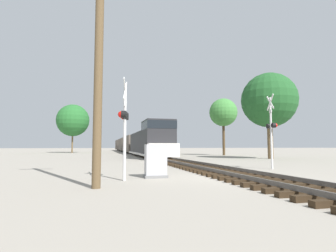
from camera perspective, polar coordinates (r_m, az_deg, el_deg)
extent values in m
plane|color=gray|center=(12.20, 14.74, -10.70)|extent=(400.00, 400.00, 0.00)
cube|color=black|center=(8.13, 32.75, -12.81)|extent=(2.60, 0.22, 0.16)
cube|color=black|center=(8.55, 29.75, -12.48)|extent=(2.60, 0.22, 0.16)
cube|color=black|center=(8.99, 27.05, -12.15)|extent=(2.60, 0.22, 0.16)
cube|color=black|center=(9.45, 24.61, -11.83)|extent=(2.60, 0.22, 0.16)
cube|color=black|center=(9.92, 22.41, -11.53)|extent=(2.60, 0.22, 0.16)
cube|color=black|center=(10.41, 20.41, -11.23)|extent=(2.60, 0.22, 0.16)
cube|color=black|center=(10.91, 18.60, -10.95)|extent=(2.60, 0.22, 0.16)
cube|color=black|center=(11.42, 16.95, -10.69)|extent=(2.60, 0.22, 0.16)
cube|color=black|center=(11.93, 15.44, -10.44)|extent=(2.60, 0.22, 0.16)
cube|color=black|center=(12.46, 14.06, -10.21)|extent=(2.60, 0.22, 0.16)
cube|color=black|center=(12.99, 12.80, -9.99)|extent=(2.60, 0.22, 0.16)
cube|color=black|center=(13.52, 11.63, -9.79)|extent=(2.60, 0.22, 0.16)
cube|color=black|center=(14.06, 10.56, -9.59)|extent=(2.60, 0.22, 0.16)
cube|color=black|center=(14.61, 9.57, -9.41)|extent=(2.60, 0.22, 0.16)
cube|color=black|center=(15.16, 8.65, -9.24)|extent=(2.60, 0.22, 0.16)
cube|color=black|center=(15.71, 7.80, -9.08)|extent=(2.60, 0.22, 0.16)
cube|color=black|center=(16.27, 7.00, -8.92)|extent=(2.60, 0.22, 0.16)
cube|color=black|center=(16.83, 6.26, -8.78)|extent=(2.60, 0.22, 0.16)
cube|color=black|center=(17.39, 5.57, -8.64)|extent=(2.60, 0.22, 0.16)
cube|color=black|center=(17.96, 4.92, -8.52)|extent=(2.60, 0.22, 0.16)
cube|color=black|center=(18.52, 4.31, -8.39)|extent=(2.60, 0.22, 0.16)
cube|color=black|center=(19.09, 3.74, -8.28)|extent=(2.60, 0.22, 0.16)
cube|color=black|center=(19.66, 3.20, -8.17)|extent=(2.60, 0.22, 0.16)
cube|color=black|center=(20.24, 2.69, -8.07)|extent=(2.60, 0.22, 0.16)
cube|color=black|center=(20.81, 2.21, -7.97)|extent=(2.60, 0.22, 0.16)
cube|color=black|center=(21.39, 1.76, -7.87)|extent=(2.60, 0.22, 0.16)
cube|color=black|center=(21.96, 1.33, -7.78)|extent=(2.60, 0.22, 0.16)
cube|color=black|center=(22.54, 0.92, -7.70)|extent=(2.60, 0.22, 0.16)
cube|color=black|center=(23.12, 0.53, -7.62)|extent=(2.60, 0.22, 0.16)
cube|color=black|center=(23.70, 0.16, -7.54)|extent=(2.60, 0.22, 0.16)
cube|color=black|center=(24.28, -0.19, -7.47)|extent=(2.60, 0.22, 0.16)
cube|color=black|center=(24.87, -0.52, -7.39)|extent=(2.60, 0.22, 0.16)
cube|color=black|center=(25.45, -0.84, -7.33)|extent=(2.60, 0.22, 0.16)
cube|color=black|center=(26.03, -1.14, -7.26)|extent=(2.60, 0.22, 0.16)
cube|color=black|center=(26.62, -1.43, -7.20)|extent=(2.60, 0.22, 0.16)
cube|color=black|center=(27.20, -1.71, -7.14)|extent=(2.60, 0.22, 0.16)
cube|color=black|center=(27.79, -1.98, -7.08)|extent=(2.60, 0.22, 0.16)
cube|color=black|center=(28.37, -2.23, -7.03)|extent=(2.60, 0.22, 0.16)
cube|color=black|center=(28.96, -2.48, -6.97)|extent=(2.60, 0.22, 0.16)
cube|color=black|center=(29.55, -2.71, -6.92)|extent=(2.60, 0.22, 0.16)
cube|color=black|center=(30.14, -2.94, -6.87)|extent=(2.60, 0.22, 0.16)
cube|color=black|center=(30.72, -3.16, -6.82)|extent=(2.60, 0.22, 0.16)
cube|color=#56514C|center=(11.85, 11.63, -9.80)|extent=(0.07, 160.00, 0.15)
cube|color=#56514C|center=(12.54, 17.64, -9.39)|extent=(0.07, 160.00, 0.15)
cube|color=#232326|center=(37.51, -5.15, -3.74)|extent=(2.60, 13.40, 2.99)
cube|color=#232326|center=(28.29, -2.19, -2.68)|extent=(3.06, 4.21, 3.84)
cube|color=black|center=(28.37, -2.18, 0.04)|extent=(3.09, 4.25, 0.84)
cube|color=white|center=(26.22, -1.25, -5.27)|extent=(3.06, 1.91, 1.34)
cube|color=white|center=(34.69, -4.42, -5.97)|extent=(3.12, 18.76, 0.24)
cube|color=black|center=(28.57, -2.32, -6.16)|extent=(1.58, 2.20, 1.00)
cube|color=black|center=(40.83, -5.89, -5.63)|extent=(1.58, 2.20, 1.00)
cube|color=brown|center=(53.12, -7.78, -3.89)|extent=(2.91, 15.19, 3.05)
cube|color=black|center=(48.22, -7.15, -5.49)|extent=(1.58, 2.20, 0.90)
cube|color=black|center=(58.03, -8.33, -5.30)|extent=(1.58, 2.20, 0.90)
cube|color=brown|center=(69.67, -9.28, -4.00)|extent=(2.91, 15.19, 3.05)
cube|color=black|center=(64.76, -8.93, -5.19)|extent=(1.58, 2.20, 0.90)
cube|color=black|center=(74.60, -9.61, -5.08)|extent=(1.58, 2.20, 0.90)
cube|color=brown|center=(86.26, -10.21, -4.06)|extent=(2.91, 15.19, 3.05)
cube|color=black|center=(81.34, -9.98, -5.02)|extent=(1.58, 2.20, 0.90)
cube|color=black|center=(91.19, -10.43, -4.94)|extent=(1.58, 2.20, 0.90)
cylinder|color=silver|center=(10.64, -9.39, -1.17)|extent=(0.12, 0.12, 3.91)
cube|color=white|center=(10.86, -9.28, 7.59)|extent=(0.23, 0.91, 0.93)
cube|color=white|center=(10.86, -9.28, 7.59)|extent=(0.23, 0.91, 0.93)
cube|color=black|center=(10.70, -9.35, 2.27)|extent=(0.24, 0.85, 0.06)
cylinder|color=black|center=(11.04, -9.11, 2.06)|extent=(0.24, 0.33, 0.30)
sphere|color=red|center=(11.06, -9.62, 2.06)|extent=(0.26, 0.26, 0.26)
cylinder|color=black|center=(10.70, -9.35, 2.27)|extent=(0.24, 0.33, 0.30)
sphere|color=red|center=(10.71, -9.88, 2.27)|extent=(0.26, 0.26, 0.26)
cylinder|color=black|center=(10.36, -9.60, 2.50)|extent=(0.24, 0.33, 0.30)
sphere|color=red|center=(10.37, -10.15, 2.49)|extent=(0.26, 0.26, 0.26)
cube|color=white|center=(10.76, -9.32, 4.72)|extent=(0.10, 0.32, 0.20)
cylinder|color=silver|center=(16.96, 21.54, -1.41)|extent=(0.12, 0.12, 4.33)
cube|color=white|center=(17.15, 21.36, 4.82)|extent=(0.20, 0.92, 0.93)
cube|color=white|center=(17.15, 21.36, 4.82)|extent=(0.20, 0.92, 0.93)
cube|color=black|center=(16.99, 21.50, 0.05)|extent=(0.22, 0.86, 0.06)
cylinder|color=black|center=(16.67, 22.01, 0.15)|extent=(0.23, 0.33, 0.30)
sphere|color=red|center=(16.71, 22.31, 0.14)|extent=(0.26, 0.26, 0.26)
cylinder|color=black|center=(17.30, 21.01, -0.04)|extent=(0.23, 0.33, 0.30)
sphere|color=red|center=(17.35, 21.31, -0.04)|extent=(0.26, 0.26, 0.26)
cube|color=white|center=(17.07, 21.41, 3.00)|extent=(0.09, 0.32, 0.20)
cube|color=slate|center=(11.59, -2.72, -10.88)|extent=(1.00, 0.65, 0.12)
cube|color=#ADADB2|center=(11.53, -2.71, -7.30)|extent=(0.90, 0.59, 1.33)
cylinder|color=brown|center=(9.57, -14.78, 17.31)|extent=(0.29, 0.29, 9.77)
cylinder|color=brown|center=(30.78, 21.35, -2.34)|extent=(0.60, 0.60, 4.66)
sphere|color=#1E5123|center=(31.18, 21.13, 5.28)|extent=(6.03, 6.03, 6.03)
cylinder|color=#473521|center=(40.82, 12.03, -2.54)|extent=(0.39, 0.39, 5.29)
sphere|color=#3D7F38|center=(41.14, 11.94, 2.93)|extent=(4.27, 4.27, 4.27)
cylinder|color=brown|center=(58.80, -20.11, -3.15)|extent=(0.33, 0.33, 4.83)
sphere|color=#236028|center=(59.04, -20.00, 1.16)|extent=(6.76, 6.76, 6.76)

